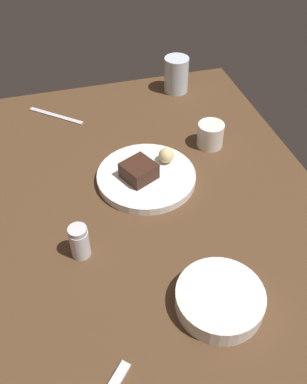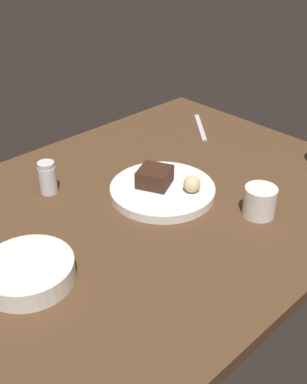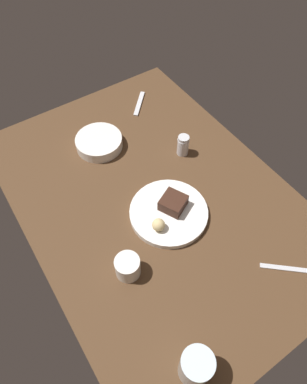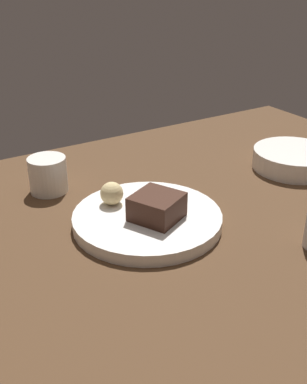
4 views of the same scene
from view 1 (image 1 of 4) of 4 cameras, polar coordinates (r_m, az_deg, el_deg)
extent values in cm
cube|color=#4C331E|center=(105.29, 0.28, -2.07)|extent=(120.00, 84.00, 3.00)
cylinder|color=white|center=(109.65, -0.85, 2.04)|extent=(25.45, 25.45, 2.13)
cube|color=#381E14|center=(106.68, -1.98, 2.87)|extent=(9.93, 9.95, 4.19)
sphere|color=#DBC184|center=(111.45, 1.72, 4.92)|extent=(4.07, 4.07, 4.07)
cylinder|color=silver|center=(92.57, -9.86, -6.79)|extent=(4.25, 4.25, 6.97)
cylinder|color=silver|center=(89.49, -10.18, -5.13)|extent=(4.04, 4.04, 1.20)
cylinder|color=silver|center=(144.18, 3.07, 15.44)|extent=(7.95, 7.95, 11.52)
cylinder|color=white|center=(85.87, 8.86, -14.03)|extent=(17.37, 17.37, 4.11)
cylinder|color=silver|center=(120.81, 7.64, 7.61)|extent=(7.32, 7.32, 6.97)
cube|color=silver|center=(136.73, -12.97, 9.92)|extent=(13.52, 15.26, 0.50)
camera|label=2|loc=(0.90, 67.34, 9.20)|focal=43.76mm
camera|label=3|loc=(1.39, 13.98, 51.49)|focal=31.79mm
camera|label=4|loc=(1.26, -36.38, 21.18)|focal=44.46mm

